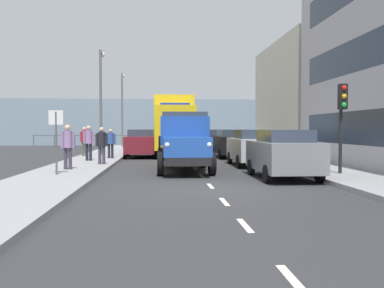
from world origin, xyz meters
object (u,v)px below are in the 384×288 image
at_px(truck_vintage_blue, 184,143).
at_px(car_navy_kerbside_3, 217,140).
at_px(car_maroon_oppositeside_0, 140,143).
at_px(pedestrian_couple_a, 68,143).
at_px(lorry_cargo_yellow, 173,124).
at_px(street_sign, 56,131).
at_px(pedestrian_with_bag, 84,139).
at_px(pedestrian_by_lamp, 111,141).
at_px(car_black_kerbside_2, 230,143).
at_px(pedestrian_near_railing, 89,140).
at_px(car_teal_oppositeside_1, 144,140).
at_px(car_silver_kerbside_1, 251,147).
at_px(pedestrian_strolling, 102,142).
at_px(car_grey_kerbside_near, 283,153).
at_px(lamp_post_far, 122,103).
at_px(lamp_post_promenade, 101,93).
at_px(traffic_light_near, 342,109).

height_order(truck_vintage_blue, car_navy_kerbside_3, truck_vintage_blue).
bearing_deg(car_maroon_oppositeside_0, pedestrian_couple_a, 75.20).
bearing_deg(lorry_cargo_yellow, street_sign, 70.55).
xyz_separation_m(truck_vintage_blue, pedestrian_with_bag, (5.46, -8.28, -0.01)).
bearing_deg(street_sign, pedestrian_by_lamp, -96.16).
xyz_separation_m(car_black_kerbside_2, pedestrian_near_railing, (7.91, 4.02, 0.30)).
distance_m(pedestrian_couple_a, pedestrian_with_bag, 8.35).
distance_m(car_teal_oppositeside_1, pedestrian_with_bag, 7.61).
height_order(truck_vintage_blue, car_silver_kerbside_1, truck_vintage_blue).
bearing_deg(pedestrian_strolling, car_navy_kerbside_3, -119.17).
xyz_separation_m(lorry_cargo_yellow, pedestrian_with_bag, (5.35, 2.43, -0.91)).
relative_size(car_silver_kerbside_1, car_teal_oppositeside_1, 1.00).
xyz_separation_m(car_grey_kerbside_near, pedestrian_couple_a, (7.96, -2.52, 0.30)).
distance_m(lorry_cargo_yellow, street_sign, 13.47).
height_order(car_grey_kerbside_near, pedestrian_by_lamp, pedestrian_by_lamp).
relative_size(car_navy_kerbside_3, lamp_post_far, 0.58).
height_order(car_grey_kerbside_near, lamp_post_far, lamp_post_far).
distance_m(car_navy_kerbside_3, pedestrian_by_lamp, 11.06).
bearing_deg(street_sign, car_silver_kerbside_1, -149.83).
height_order(car_grey_kerbside_near, pedestrian_with_bag, pedestrian_with_bag).
xyz_separation_m(car_maroon_oppositeside_0, pedestrian_by_lamp, (1.50, 2.84, 0.19)).
height_order(car_teal_oppositeside_1, street_sign, street_sign).
bearing_deg(car_silver_kerbside_1, pedestrian_couple_a, 18.41).
relative_size(car_silver_kerbside_1, pedestrian_couple_a, 2.24).
height_order(lorry_cargo_yellow, lamp_post_promenade, lamp_post_promenade).
xyz_separation_m(pedestrian_with_bag, lamp_post_promenade, (-0.81, -1.32, 2.85)).
relative_size(car_grey_kerbside_near, pedestrian_couple_a, 2.19).
bearing_deg(pedestrian_strolling, truck_vintage_blue, 146.72).
bearing_deg(pedestrian_by_lamp, car_silver_kerbside_1, 152.22).
bearing_deg(pedestrian_by_lamp, car_grey_kerbside_near, 128.38).
distance_m(car_maroon_oppositeside_0, lamp_post_promenade, 4.00).
bearing_deg(pedestrian_by_lamp, lamp_post_far, -87.33).
bearing_deg(truck_vintage_blue, car_grey_kerbside_near, 142.53).
xyz_separation_m(car_maroon_oppositeside_0, car_teal_oppositeside_1, (0.00, -5.99, -0.00)).
xyz_separation_m(car_silver_kerbside_1, pedestrian_near_railing, (7.91, -1.95, 0.31)).
height_order(car_grey_kerbside_near, car_maroon_oppositeside_0, same).
height_order(pedestrian_strolling, pedestrian_with_bag, pedestrian_with_bag).
distance_m(pedestrian_with_bag, traffic_light_near, 15.36).
xyz_separation_m(car_black_kerbside_2, lamp_post_promenade, (7.98, -1.01, 3.12)).
bearing_deg(car_navy_kerbside_3, car_grey_kerbside_near, 90.00).
xyz_separation_m(lorry_cargo_yellow, car_grey_kerbside_near, (-3.44, 13.26, -1.18)).
relative_size(car_navy_kerbside_3, car_teal_oppositeside_1, 0.98).
relative_size(car_grey_kerbside_near, car_silver_kerbside_1, 0.97).
distance_m(pedestrian_strolling, traffic_light_near, 10.40).
distance_m(car_teal_oppositeside_1, street_sign, 17.32).
bearing_deg(truck_vintage_blue, lamp_post_promenade, -64.13).
bearing_deg(lamp_post_far, car_teal_oppositeside_1, 109.65).
relative_size(pedestrian_strolling, traffic_light_near, 0.53).
height_order(pedestrian_by_lamp, traffic_light_near, traffic_light_near).
bearing_deg(car_teal_oppositeside_1, street_sign, 82.05).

